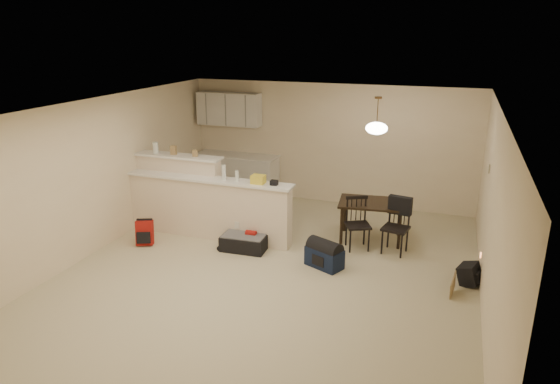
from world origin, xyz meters
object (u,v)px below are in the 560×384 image
at_px(dining_chair_near, 358,224).
at_px(suitcase, 245,242).
at_px(red_backpack, 145,233).
at_px(dining_chair_far, 396,227).
at_px(black_daypack, 469,274).
at_px(dining_table, 372,207).
at_px(navy_duffel, 324,257).
at_px(pendant_lamp, 377,128).

distance_m(dining_chair_near, suitcase, 1.92).
bearing_deg(red_backpack, dining_chair_far, -7.62).
xyz_separation_m(dining_chair_far, suitcase, (-2.39, -0.71, -0.33)).
distance_m(dining_chair_near, black_daypack, 1.92).
relative_size(dining_table, navy_duffel, 2.11).
height_order(suitcase, red_backpack, red_backpack).
xyz_separation_m(pendant_lamp, dining_chair_far, (0.47, -0.41, -1.53)).
xyz_separation_m(dining_chair_near, black_daypack, (1.77, -0.66, -0.30)).
bearing_deg(red_backpack, suitcase, -9.90).
bearing_deg(black_daypack, pendant_lamp, 74.28).
xyz_separation_m(pendant_lamp, suitcase, (-1.92, -1.12, -1.86)).
relative_size(pendant_lamp, suitcase, 0.84).
relative_size(red_backpack, black_daypack, 1.26).
height_order(dining_chair_near, dining_chair_far, dining_chair_far).
distance_m(dining_chair_far, black_daypack, 1.40).
relative_size(dining_table, dining_chair_far, 1.31).
distance_m(suitcase, navy_duffel, 1.44).
relative_size(dining_table, red_backpack, 2.85).
relative_size(pendant_lamp, red_backpack, 1.47).
relative_size(dining_chair_far, navy_duffel, 1.61).
distance_m(dining_chair_far, navy_duffel, 1.34).
distance_m(red_backpack, navy_duffel, 3.13).
xyz_separation_m(pendant_lamp, navy_duffel, (-0.49, -1.31, -1.83)).
bearing_deg(suitcase, red_backpack, -170.20).
bearing_deg(dining_table, red_backpack, -164.47).
distance_m(suitcase, black_daypack, 3.55).
distance_m(dining_table, suitcase, 2.27).
xyz_separation_m(navy_duffel, black_daypack, (2.12, 0.19, -0.01)).
bearing_deg(black_daypack, navy_duffel, 113.76).
distance_m(red_backpack, black_daypack, 5.26).
height_order(dining_table, navy_duffel, dining_table).
height_order(dining_table, red_backpack, dining_table).
relative_size(pendant_lamp, dining_chair_near, 0.70).
xyz_separation_m(red_backpack, navy_duffel, (3.13, 0.20, -0.06)).
distance_m(dining_table, navy_duffel, 1.47).
xyz_separation_m(dining_chair_far, black_daypack, (1.16, -0.71, -0.31)).
xyz_separation_m(suitcase, navy_duffel, (1.43, -0.19, 0.03)).
xyz_separation_m(dining_table, suitcase, (-1.92, -1.12, -0.49)).
bearing_deg(red_backpack, pendant_lamp, 0.02).
height_order(dining_table, dining_chair_near, dining_chair_near).
xyz_separation_m(pendant_lamp, dining_chair_near, (-0.14, -0.46, -1.55)).
relative_size(suitcase, navy_duffel, 1.30).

